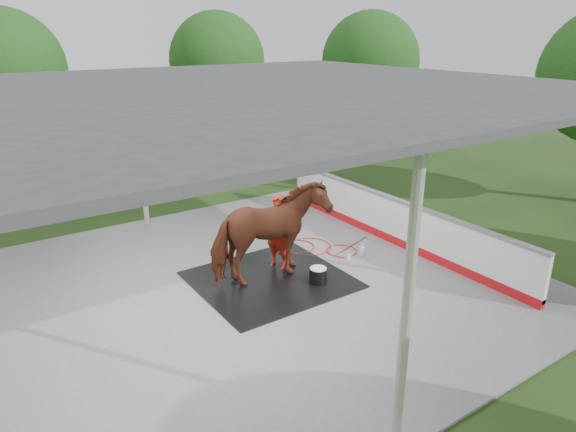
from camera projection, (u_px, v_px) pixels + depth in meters
ground at (228, 293)px, 10.42m from camera, size 100.00×100.00×0.00m
concrete_slab at (228, 292)px, 10.41m from camera, size 12.00×10.00×0.05m
pavilion_structure at (219, 94)px, 9.05m from camera, size 12.60×10.60×4.05m
dasher_board at (393, 221)px, 12.64m from camera, size 0.16×8.00×1.15m
tree_belt at (212, 98)px, 9.97m from camera, size 28.00×28.00×5.80m
rubber_mat at (271, 279)px, 10.85m from camera, size 3.05×2.86×0.02m
horse at (270, 234)px, 10.50m from camera, size 2.48×1.19×2.07m
handler at (278, 232)px, 11.17m from camera, size 0.61×0.72×1.67m
wash_bucket at (318, 275)px, 10.67m from camera, size 0.37×0.37×0.35m
soap_bottle_a at (362, 250)px, 11.94m from camera, size 0.16×0.16×0.32m
soap_bottle_b at (348, 255)px, 11.79m from camera, size 0.11×0.11×0.20m
hose_coil at (313, 247)px, 12.45m from camera, size 2.24×1.59×0.02m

